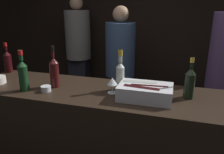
# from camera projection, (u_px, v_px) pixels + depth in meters

# --- Properties ---
(wall_back_chalkboard) EXTENTS (6.40, 0.06, 2.80)m
(wall_back_chalkboard) POSITION_uv_depth(u_px,v_px,m) (147.00, 25.00, 3.58)
(wall_back_chalkboard) COLOR black
(wall_back_chalkboard) RESTS_ON ground_plane
(bar_counter) EXTENTS (2.57, 0.64, 1.01)m
(bar_counter) POSITION_uv_depth(u_px,v_px,m) (111.00, 144.00, 1.96)
(bar_counter) COLOR black
(bar_counter) RESTS_ON ground_plane
(ice_bin_with_bottles) EXTENTS (0.40, 0.26, 0.12)m
(ice_bin_with_bottles) POSITION_uv_depth(u_px,v_px,m) (145.00, 91.00, 1.66)
(ice_bin_with_bottles) COLOR silver
(ice_bin_with_bottles) RESTS_ON bar_counter
(wine_glass) EXTENTS (0.08, 0.08, 0.13)m
(wine_glass) POSITION_uv_depth(u_px,v_px,m) (112.00, 82.00, 1.75)
(wine_glass) COLOR silver
(wine_glass) RESTS_ON bar_counter
(candle_votive) EXTENTS (0.08, 0.08, 0.05)m
(candle_votive) POSITION_uv_depth(u_px,v_px,m) (46.00, 89.00, 1.81)
(candle_votive) COLOR silver
(candle_votive) RESTS_ON bar_counter
(red_wine_bottle_burgundy) EXTENTS (0.08, 0.08, 0.34)m
(red_wine_bottle_burgundy) POSITION_uv_depth(u_px,v_px,m) (23.00, 74.00, 1.79)
(red_wine_bottle_burgundy) COLOR #143319
(red_wine_bottle_burgundy) RESTS_ON bar_counter
(champagne_bottle) EXTENTS (0.08, 0.08, 0.32)m
(champagne_bottle) POSITION_uv_depth(u_px,v_px,m) (190.00, 82.00, 1.65)
(champagne_bottle) COLOR black
(champagne_bottle) RESTS_ON bar_counter
(red_wine_bottle_tall) EXTENTS (0.08, 0.08, 0.32)m
(red_wine_bottle_tall) POSITION_uv_depth(u_px,v_px,m) (8.00, 61.00, 2.32)
(red_wine_bottle_tall) COLOR black
(red_wine_bottle_tall) RESTS_ON bar_counter
(rose_wine_bottle) EXTENTS (0.07, 0.07, 0.34)m
(rose_wine_bottle) POSITION_uv_depth(u_px,v_px,m) (120.00, 74.00, 1.81)
(rose_wine_bottle) COLOR #B2B7AD
(rose_wine_bottle) RESTS_ON bar_counter
(red_wine_bottle_black_foil) EXTENTS (0.08, 0.08, 0.36)m
(red_wine_bottle_black_foil) POSITION_uv_depth(u_px,v_px,m) (54.00, 71.00, 1.88)
(red_wine_bottle_black_foil) COLOR #380F0F
(red_wine_bottle_black_foil) RESTS_ON bar_counter
(person_in_hoodie) EXTENTS (0.40, 0.40, 1.70)m
(person_in_hoodie) POSITION_uv_depth(u_px,v_px,m) (120.00, 64.00, 3.00)
(person_in_hoodie) COLOR black
(person_in_hoodie) RESTS_ON ground_plane
(person_blond_tee) EXTENTS (0.41, 0.41, 1.84)m
(person_blond_tee) POSITION_uv_depth(u_px,v_px,m) (78.00, 48.00, 3.62)
(person_blond_tee) COLOR black
(person_blond_tee) RESTS_ON ground_plane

